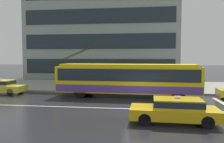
# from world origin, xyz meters

# --- Properties ---
(ground_plane) EXTENTS (160.00, 160.00, 0.00)m
(ground_plane) POSITION_xyz_m (0.00, 0.00, 0.00)
(ground_plane) COLOR #242328
(sidewalk_slab) EXTENTS (80.00, 10.00, 0.14)m
(sidewalk_slab) POSITION_xyz_m (0.00, 9.90, 0.07)
(sidewalk_slab) COLOR gray
(sidewalk_slab) RESTS_ON ground_plane
(crosswalk_stripe_edge_near) EXTENTS (0.44, 4.40, 0.01)m
(crosswalk_stripe_edge_near) POSITION_xyz_m (5.98, 1.45, 0.00)
(crosswalk_stripe_edge_near) COLOR beige
(crosswalk_stripe_edge_near) RESTS_ON ground_plane
(lane_centre_line) EXTENTS (72.00, 0.14, 0.01)m
(lane_centre_line) POSITION_xyz_m (0.00, -1.20, 0.00)
(lane_centre_line) COLOR silver
(lane_centre_line) RESTS_ON ground_plane
(trolleybus) EXTENTS (12.65, 2.97, 4.56)m
(trolleybus) POSITION_xyz_m (-1.20, 3.30, 1.54)
(trolleybus) COLOR yellow
(trolleybus) RESTS_ON ground_plane
(taxi_queued_behind_bus) EXTENTS (4.33, 1.97, 1.39)m
(taxi_queued_behind_bus) POSITION_xyz_m (-12.88, 3.42, 0.70)
(taxi_queued_behind_bus) COLOR yellow
(taxi_queued_behind_bus) RESTS_ON ground_plane
(taxi_oncoming_near) EXTENTS (4.50, 1.90, 1.39)m
(taxi_oncoming_near) POSITION_xyz_m (1.73, -4.05, 0.70)
(taxi_oncoming_near) COLOR gold
(taxi_oncoming_near) RESTS_ON ground_plane
(bus_shelter) EXTENTS (3.55, 1.81, 2.49)m
(bus_shelter) POSITION_xyz_m (-2.36, 7.05, 2.03)
(bus_shelter) COLOR gray
(bus_shelter) RESTS_ON sidewalk_slab
(pedestrian_at_shelter) EXTENTS (0.45, 0.45, 1.67)m
(pedestrian_at_shelter) POSITION_xyz_m (-5.03, 6.14, 1.13)
(pedestrian_at_shelter) COLOR #45503B
(pedestrian_at_shelter) RESTS_ON sidewalk_slab
(pedestrian_approaching_curb) EXTENTS (1.12, 1.12, 1.93)m
(pedestrian_approaching_curb) POSITION_xyz_m (3.12, 5.38, 1.69)
(pedestrian_approaching_curb) COLOR navy
(pedestrian_approaching_curb) RESTS_ON sidewalk_slab
(pedestrian_walking_past) EXTENTS (1.44, 1.44, 1.92)m
(pedestrian_walking_past) POSITION_xyz_m (-5.03, 7.10, 1.68)
(pedestrian_walking_past) COLOR black
(pedestrian_walking_past) RESTS_ON sidewalk_slab
(pedestrian_waiting_by_pole) EXTENTS (1.43, 1.43, 2.02)m
(pedestrian_waiting_by_pole) POSITION_xyz_m (2.20, 5.72, 1.79)
(pedestrian_waiting_by_pole) COLOR #182C4E
(pedestrian_waiting_by_pole) RESTS_ON sidewalk_slab
(office_tower_corner_left) EXTENTS (23.84, 12.44, 18.72)m
(office_tower_corner_left) POSITION_xyz_m (-6.40, 22.96, 9.37)
(office_tower_corner_left) COLOR #8F9996
(office_tower_corner_left) RESTS_ON ground_plane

